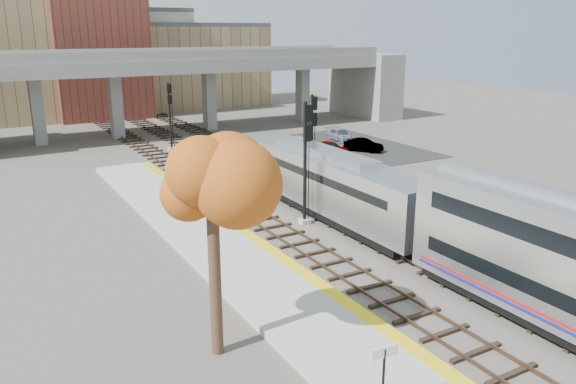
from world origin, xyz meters
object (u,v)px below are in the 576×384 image
car_b (364,145)px  locomotive (324,180)px  signal_mast_near (306,164)px  tree (211,181)px  signal_mast_mid (312,145)px  signal_mast_far (170,118)px  car_c (340,135)px  car_a (330,147)px

car_b → locomotive: bearing=-167.4°
signal_mast_near → tree: tree is taller
signal_mast_near → car_b: 22.58m
signal_mast_near → signal_mast_mid: 7.09m
locomotive → signal_mast_far: size_ratio=2.85×
locomotive → car_c: 25.38m
signal_mast_far → signal_mast_near: bearing=-90.0°
signal_mast_mid → signal_mast_far: 20.01m
signal_mast_far → car_b: bearing=-31.5°
signal_mast_near → car_c: signal_mast_near is taller
signal_mast_far → car_b: 19.16m
tree → car_b: (26.51, 26.09, -5.94)m
locomotive → car_a: locomotive is taller
locomotive → tree: bearing=-136.5°
signal_mast_mid → signal_mast_far: (-4.10, 19.58, -0.34)m
tree → car_b: size_ratio=2.35×
locomotive → car_b: size_ratio=5.02×
tree → car_c: tree is taller
signal_mast_far → car_a: 15.92m
car_b → car_c: (1.27, 5.84, -0.02)m
locomotive → signal_mast_near: 2.83m
signal_mast_near → signal_mast_mid: (4.10, 5.77, -0.24)m
locomotive → tree: (-12.43, -11.78, 4.33)m
locomotive → tree: 17.66m
tree → car_b: tree is taller
car_a → signal_mast_far: bearing=120.3°
tree → car_b: bearing=44.5°
car_a → signal_mast_mid: bearing=-153.4°
signal_mast_near → locomotive: bearing=28.0°
signal_mast_near → car_c: size_ratio=1.79×
signal_mast_near → car_c: bearing=50.6°
locomotive → car_c: size_ratio=4.54×
tree → car_a: size_ratio=2.45×
car_a → car_c: (4.75, 5.15, -0.01)m
car_b → tree: bearing=-168.4°
signal_mast_far → car_a: signal_mast_far is taller
signal_mast_near → signal_mast_mid: bearing=54.6°
signal_mast_mid → locomotive: bearing=-113.2°
signal_mast_far → car_c: size_ratio=1.59×
locomotive → signal_mast_mid: signal_mast_mid is taller
signal_mast_near → signal_mast_far: 25.36m
car_b → signal_mast_mid: bearing=-174.3°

